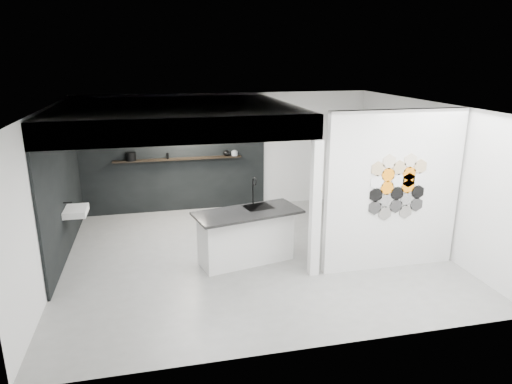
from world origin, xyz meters
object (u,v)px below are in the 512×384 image
object	(u,v)px
glass_vase	(235,153)
utensil_cup	(131,158)
kitchen_island	(246,235)
glass_bowl	(235,153)
wall_basin	(76,211)
bottle_dark	(168,156)
stockpot	(131,156)
kettle	(226,153)
partition_panel	(393,191)

from	to	relation	value
glass_vase	utensil_cup	world-z (taller)	glass_vase
kitchen_island	glass_bowl	bearing A→B (deg)	70.47
wall_basin	glass_bowl	bearing A→B (deg)	31.35
glass_bowl	utensil_cup	world-z (taller)	glass_bowl
bottle_dark	utensil_cup	distance (m)	0.83
stockpot	utensil_cup	xyz separation A→B (m)	(0.00, 0.00, -0.05)
stockpot	glass_bowl	bearing A→B (deg)	0.00
stockpot	utensil_cup	world-z (taller)	stockpot
wall_basin	bottle_dark	distance (m)	2.79
wall_basin	stockpot	distance (m)	2.35
glass_vase	bottle_dark	size ratio (longest dim) A/B	0.91
glass_bowl	glass_vase	bearing A→B (deg)	0.00
utensil_cup	glass_vase	bearing A→B (deg)	0.00
kitchen_island	bottle_dark	bearing A→B (deg)	98.66
kettle	utensil_cup	xyz separation A→B (m)	(-2.23, 0.00, -0.02)
kettle	bottle_dark	xyz separation A→B (m)	(-1.40, 0.00, 0.00)
kettle	glass_bowl	distance (m)	0.20
wall_basin	glass_vase	world-z (taller)	glass_vase
kitchen_island	bottle_dark	size ratio (longest dim) A/B	14.30
bottle_dark	kettle	bearing A→B (deg)	0.00
kitchen_island	kettle	size ratio (longest dim) A/B	12.30
partition_panel	kitchen_island	bearing A→B (deg)	162.91
kitchen_island	stockpot	size ratio (longest dim) A/B	8.60
wall_basin	utensil_cup	xyz separation A→B (m)	(0.97, 2.07, 0.52)
glass_vase	kitchen_island	bearing A→B (deg)	-96.59
stockpot	utensil_cup	bearing A→B (deg)	0.00
stockpot	kitchen_island	bearing A→B (deg)	-56.43
glass_vase	wall_basin	bearing A→B (deg)	-148.65
kettle	glass_bowl	bearing A→B (deg)	-18.15
partition_panel	stockpot	size ratio (longest dim) A/B	11.91
glass_bowl	bottle_dark	world-z (taller)	bottle_dark
kettle	glass_vase	world-z (taller)	kettle
kitchen_island	utensil_cup	xyz separation A→B (m)	(-2.06, 3.12, 0.85)
stockpot	kettle	distance (m)	2.23
wall_basin	utensil_cup	world-z (taller)	utensil_cup
stockpot	glass_vase	world-z (taller)	stockpot
stockpot	bottle_dark	bearing A→B (deg)	0.00
kettle	utensil_cup	size ratio (longest dim) A/B	1.78
kitchen_island	stockpot	distance (m)	3.85
glass_vase	glass_bowl	bearing A→B (deg)	0.00
partition_panel	glass_bowl	distance (m)	4.39
bottle_dark	utensil_cup	xyz separation A→B (m)	(-0.83, 0.00, -0.02)
glass_bowl	utensil_cup	xyz separation A→B (m)	(-2.42, 0.00, -0.01)
kitchen_island	glass_bowl	world-z (taller)	kitchen_island
kitchen_island	bottle_dark	distance (m)	3.46
glass_bowl	bottle_dark	xyz separation A→B (m)	(-1.59, 0.00, 0.02)
partition_panel	kitchen_island	distance (m)	2.70
stockpot	partition_panel	bearing A→B (deg)	-40.64
kettle	glass_vase	distance (m)	0.20
wall_basin	glass_vase	xyz separation A→B (m)	(3.39, 2.07, 0.53)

